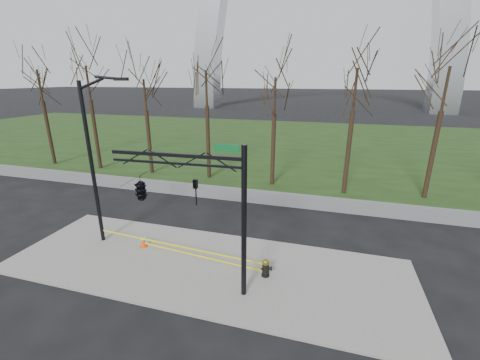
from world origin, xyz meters
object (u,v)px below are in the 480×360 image
(fire_hydrant, at_px, (266,268))
(street_light, at_px, (94,154))
(traffic_signal_mast, at_px, (159,190))
(traffic_cone, at_px, (143,241))

(fire_hydrant, bearing_deg, street_light, 159.91)
(traffic_signal_mast, bearing_deg, street_light, 151.78)
(fire_hydrant, height_order, traffic_signal_mast, traffic_signal_mast)
(traffic_signal_mast, bearing_deg, traffic_cone, 136.21)
(traffic_cone, relative_size, traffic_signal_mast, 0.11)
(traffic_cone, bearing_deg, traffic_signal_mast, -40.95)
(street_light, bearing_deg, fire_hydrant, -13.26)
(traffic_cone, relative_size, street_light, 0.08)
(traffic_cone, bearing_deg, street_light, 178.75)
(fire_hydrant, bearing_deg, traffic_cone, 158.72)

